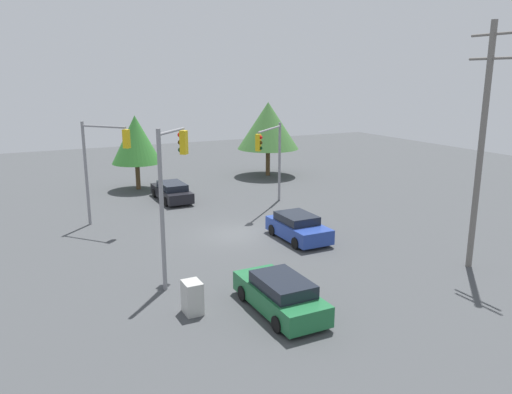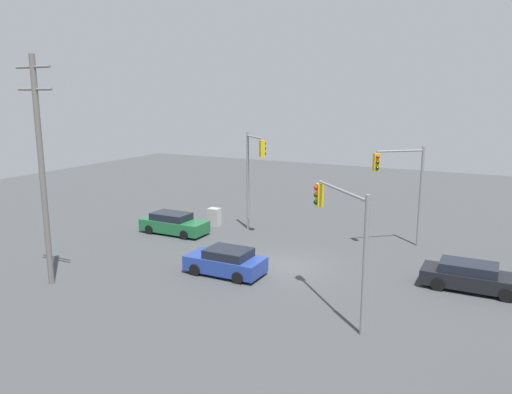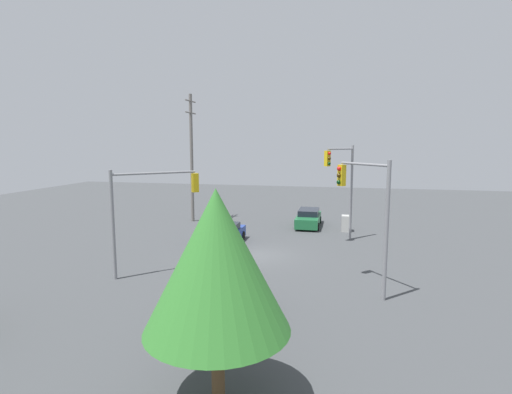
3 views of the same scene
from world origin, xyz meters
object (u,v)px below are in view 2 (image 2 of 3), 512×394
Objects in this scene: traffic_signal_main at (403,180)px; traffic_signal_aux at (343,226)px; sedan_blue at (226,262)px; sedan_dark at (472,277)px; sedan_green at (174,224)px; electrical_cabinet at (214,217)px; traffic_signal_cross at (253,167)px.

traffic_signal_aux is at bearing 48.03° from traffic_signal_main.
sedan_blue is 7.86m from traffic_signal_aux.
traffic_signal_main is (-4.53, 5.46, 3.58)m from sedan_dark.
sedan_dark is at bearing 85.18° from sedan_green.
sedan_dark is 3.75× the size of electrical_cabinet.
sedan_green is (-7.15, 5.15, 0.01)m from sedan_blue.
traffic_signal_cross is at bearing -5.68° from electrical_cabinet.
electrical_cabinet is (1.35, 3.05, -0.05)m from sedan_green.
traffic_signal_aux is (-4.83, -5.56, 3.28)m from sedan_dark.
sedan_blue is 0.89× the size of sedan_green.
sedan_dark is 8.06m from traffic_signal_aux.
sedan_green is 18.91m from sedan_dark.
traffic_signal_cross is at bearing -33.61° from traffic_signal_main.
traffic_signal_main is at bearing -38.51° from sedan_blue.
traffic_signal_main is 0.92× the size of traffic_signal_cross.
traffic_signal_aux is (14.02, -7.15, 3.25)m from sedan_green.
traffic_signal_main is at bearing 105.12° from sedan_green.
traffic_signal_cross reaches higher than traffic_signal_main.
sedan_green is 0.68× the size of traffic_signal_cross.
traffic_signal_aux reaches higher than sedan_green.
sedan_dark is 0.76× the size of traffic_signal_main.
sedan_blue is 8.81m from sedan_green.
sedan_blue is at bearing 11.09° from traffic_signal_main.
traffic_signal_cross reaches higher than traffic_signal_aux.
sedan_green is at bearing 54.24° from sedan_blue.
sedan_green is 0.82× the size of traffic_signal_aux.
sedan_blue is at bearing -54.76° from electrical_cabinet.
traffic_signal_cross is (-9.63, -1.15, 0.31)m from traffic_signal_main.
electrical_cabinet is (-12.97, -0.81, -3.60)m from traffic_signal_main.
sedan_green is 3.34m from electrical_cabinet.
traffic_signal_main is 13.48m from electrical_cabinet.
sedan_green is 15.25m from traffic_signal_main.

